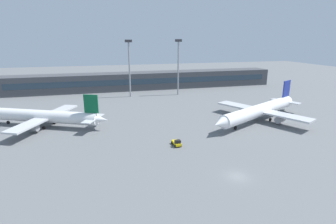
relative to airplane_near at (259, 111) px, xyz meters
name	(u,v)px	position (x,y,z in m)	size (l,w,h in m)	color
ground_plane	(178,120)	(-25.60, 8.13, -3.56)	(400.00, 400.00, 0.00)	slate
terminal_building	(146,81)	(-25.60, 68.12, 0.94)	(143.44, 12.13, 9.00)	#3F4247
airplane_near	(259,111)	(0.00, 0.00, 0.00)	(43.59, 31.55, 11.67)	white
airplane_mid	(42,116)	(-68.86, 12.62, -0.26)	(40.64, 29.37, 10.81)	white
baggage_tug_yellow	(177,143)	(-32.76, -13.43, -2.76)	(2.00, 3.69, 1.75)	yellow
floodlight_tower_west	(178,63)	(-13.40, 48.31, 11.63)	(3.20, 0.80, 26.32)	gray
floodlight_tower_east	(129,64)	(-36.51, 49.71, 11.54)	(3.20, 0.80, 26.14)	gray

